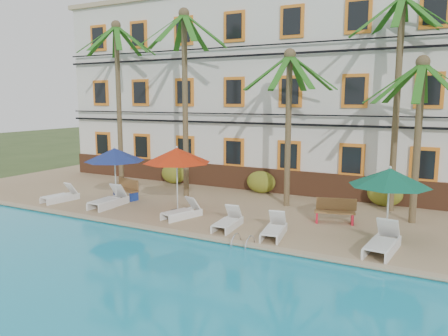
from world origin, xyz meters
The scene contains 25 objects.
ground centered at (0.00, 0.00, 0.00)m, with size 100.00×100.00×0.00m, color #384C23.
pool_deck centered at (0.00, 5.00, 0.12)m, with size 30.00×12.00×0.25m, color tan.
swimming_pool centered at (0.00, -7.00, 0.10)m, with size 26.00×12.00×0.20m, color #1A9FC5.
pool_coping centered at (0.00, -0.90, 0.28)m, with size 30.00×0.35×0.06m, color tan.
hotel_building centered at (0.00, 9.98, 5.37)m, with size 25.40×6.44×10.22m.
palm_a centered at (-7.47, 5.07, 5.76)m, with size 4.06×4.06×8.70m.
palm_b centered at (-2.69, 4.22, 5.79)m, with size 4.06×4.06×8.74m.
palm_c centered at (2.23, 4.69, 4.63)m, with size 4.06×4.06×6.74m.
palm_d centered at (6.39, 5.88, 5.87)m, with size 4.06×4.06×8.88m.
palm_e centered at (7.37, 4.39, 4.31)m, with size 4.06×4.06×6.21m.
shrub_left centered at (-5.06, 6.60, 0.80)m, with size 1.50×0.90×1.10m, color #265819.
shrub_mid centered at (0.20, 6.60, 0.80)m, with size 1.50×0.90×1.10m, color #265819.
shrub_right centered at (6.06, 6.60, 0.80)m, with size 1.50×0.90×1.10m, color #265819.
umbrella_blue centered at (-4.53, 1.34, 2.47)m, with size 2.60×2.60×2.60m.
umbrella_red centered at (-1.34, 1.45, 2.62)m, with size 2.78×2.78×2.77m.
umbrella_green centered at (6.84, 1.35, 2.43)m, with size 2.56×2.56×2.55m.
lounger_a centered at (-7.22, 0.63, 0.51)m, with size 0.86×1.76×0.80m.
lounger_b centered at (-4.54, 0.90, 0.55)m, with size 0.76×1.98×0.93m.
lounger_c centered at (-0.72, 0.87, 0.51)m, with size 1.08×1.78×0.79m.
lounger_d centered at (1.52, 0.46, 0.51)m, with size 0.74×1.73×0.80m.
lounger_e centered at (3.35, 0.36, 0.51)m, with size 0.89×1.80×0.82m.
lounger_f centered at (6.86, 0.46, 0.56)m, with size 0.90×2.07×0.95m.
bench_left centered at (-4.89, 2.49, 0.72)m, with size 1.57×0.84×0.93m.
bench_right centered at (4.75, 3.01, 0.72)m, with size 1.57×0.86×0.93m.
pool_ladder centered at (2.82, -1.00, 0.25)m, with size 0.54×0.74×0.74m.
Camera 1 is at (8.57, -13.14, 4.90)m, focal length 35.00 mm.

